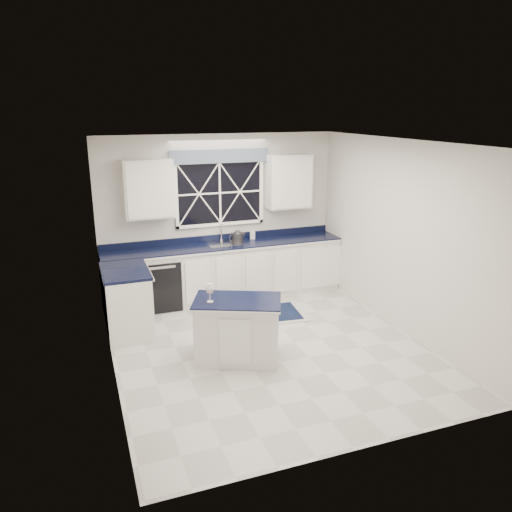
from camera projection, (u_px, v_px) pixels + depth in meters
name	position (u px, v px, depth m)	size (l,w,h in m)	color
ground	(268.00, 347.00, 6.72)	(4.50, 4.50, 0.00)	beige
back_wall	(220.00, 216.00, 8.36)	(4.00, 0.10, 2.70)	beige
base_cabinets	(209.00, 278.00, 8.09)	(3.99, 1.60, 0.90)	white
countertop	(225.00, 245.00, 8.21)	(3.98, 0.64, 0.04)	black
dishwasher	(160.00, 282.00, 7.99)	(0.60, 0.58, 0.82)	black
window	(220.00, 188.00, 8.18)	(1.65, 0.09, 1.26)	black
upper_cabinets	(222.00, 185.00, 8.05)	(3.10, 0.34, 0.90)	white
faucet	(222.00, 232.00, 8.33)	(0.05, 0.20, 0.30)	silver
island	(238.00, 329.00, 6.31)	(1.25, 1.03, 0.81)	white
rug	(259.00, 314.00, 7.76)	(1.48, 0.99, 0.02)	#B3B3AE
kettle	(237.00, 236.00, 8.29)	(0.32, 0.23, 0.22)	#2B2A2D
wine_glass	(210.00, 289.00, 6.08)	(0.10, 0.10, 0.24)	silver
soap_bottle	(252.00, 233.00, 8.51)	(0.08, 0.09, 0.19)	silver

